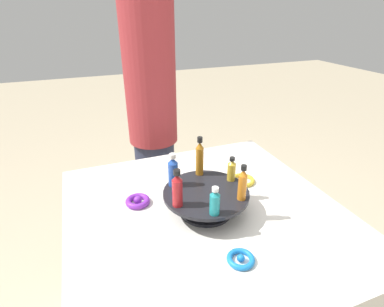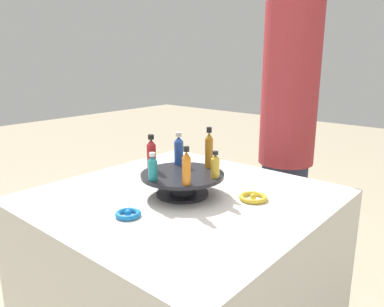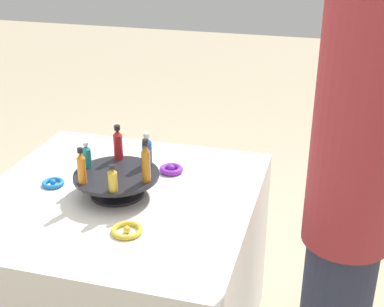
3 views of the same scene
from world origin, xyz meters
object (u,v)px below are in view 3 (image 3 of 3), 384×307
object	(u,v)px
ribbon_bow_purple	(171,169)
person_figure	(350,202)
display_stand	(117,181)
bottle_teal	(87,155)
bottle_amber	(146,162)
ribbon_bow_blue	(53,183)
bottle_gold	(113,179)
bottle_orange	(82,167)
bottle_blue	(147,151)
ribbon_bow_gold	(127,230)
bottle_red	(118,144)

from	to	relation	value
ribbon_bow_purple	person_figure	size ratio (longest dim) A/B	0.06
display_stand	bottle_teal	bearing A→B (deg)	-101.55
bottle_amber	ribbon_bow_purple	xyz separation A→B (m)	(-0.24, 0.01, -0.14)
bottle_teal	ribbon_bow_blue	xyz separation A→B (m)	(0.02, -0.13, -0.11)
display_stand	bottle_gold	xyz separation A→B (m)	(0.11, 0.04, 0.07)
bottle_teal	bottle_amber	distance (m)	0.24
ribbon_bow_blue	ribbon_bow_purple	bearing A→B (deg)	119.29
person_figure	ribbon_bow_blue	bearing A→B (deg)	-0.02
bottle_orange	ribbon_bow_purple	bearing A→B (deg)	145.75
bottle_teal	person_figure	distance (m)	0.89
bottle_orange	ribbon_bow_blue	size ratio (longest dim) A/B	1.56
bottle_orange	bottle_blue	xyz separation A→B (m)	(-0.18, 0.16, -0.00)
bottle_orange	ribbon_bow_gold	world-z (taller)	bottle_orange
ribbon_bow_blue	ribbon_bow_gold	world-z (taller)	same
bottle_orange	bottle_gold	distance (m)	0.12
ribbon_bow_purple	ribbon_bow_gold	world-z (taller)	ribbon_bow_purple
bottle_red	ribbon_bow_blue	size ratio (longest dim) A/B	1.60
bottle_blue	bottle_red	distance (m)	0.12
ribbon_bow_gold	bottle_blue	bearing A→B (deg)	-172.32
bottle_amber	bottle_blue	size ratio (longest dim) A/B	1.23
ribbon_bow_blue	bottle_orange	bearing A→B (deg)	60.95
bottle_orange	bottle_gold	world-z (taller)	bottle_orange
display_stand	person_figure	size ratio (longest dim) A/B	0.18
bottle_amber	person_figure	distance (m)	0.65
bottle_red	bottle_amber	bearing A→B (deg)	48.45
bottle_blue	bottle_teal	bearing A→B (deg)	-71.55
bottle_red	bottle_gold	bearing A→B (deg)	18.45
bottle_red	person_figure	distance (m)	0.82
ribbon_bow_purple	bottle_red	bearing A→B (deg)	-59.05
display_stand	ribbon_bow_purple	xyz separation A→B (m)	(-0.21, 0.13, -0.04)
bottle_orange	ribbon_bow_purple	world-z (taller)	bottle_orange
bottle_teal	bottle_blue	xyz separation A→B (m)	(-0.07, 0.20, 0.01)
bottle_teal	ribbon_bow_purple	size ratio (longest dim) A/B	1.05
bottle_orange	bottle_red	size ratio (longest dim) A/B	0.97
ribbon_bow_purple	ribbon_bow_gold	distance (m)	0.43
bottle_blue	bottle_gold	bearing A→B (deg)	-11.55
bottle_gold	ribbon_bow_purple	world-z (taller)	bottle_gold
display_stand	bottle_orange	world-z (taller)	bottle_orange
bottle_orange	bottle_amber	size ratio (longest dim) A/B	0.83
display_stand	ribbon_bow_purple	distance (m)	0.25
bottle_red	ribbon_bow_blue	world-z (taller)	bottle_red
display_stand	bottle_blue	bearing A→B (deg)	138.45
display_stand	bottle_teal	world-z (taller)	bottle_teal
bottle_blue	ribbon_bow_blue	xyz separation A→B (m)	(0.09, -0.33, -0.13)
bottle_amber	bottle_red	size ratio (longest dim) A/B	1.17
bottle_gold	bottle_blue	distance (m)	0.21
bottle_blue	person_figure	distance (m)	0.70
bottle_teal	bottle_red	world-z (taller)	bottle_red
display_stand	bottle_teal	xyz separation A→B (m)	(-0.02, -0.12, 0.07)
bottle_gold	ribbon_bow_blue	xyz separation A→B (m)	(-0.12, -0.29, -0.11)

